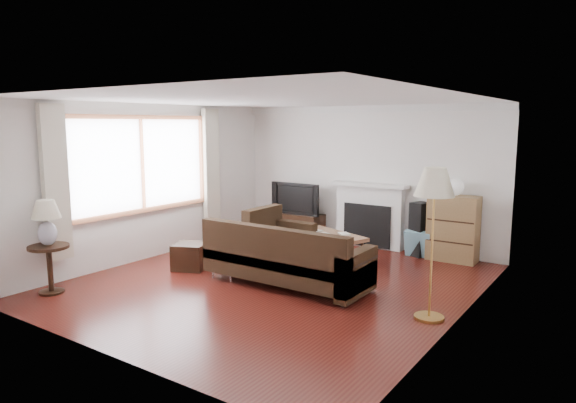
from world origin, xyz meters
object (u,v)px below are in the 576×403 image
Objects in this scene: sectional_sofa at (287,256)px; side_table at (50,269)px; coffee_table at (327,248)px; tv_stand at (298,226)px; bookshelf at (453,228)px; floor_lamp at (432,245)px.

sectional_sofa reaches higher than side_table.
coffee_table is at bearing 55.85° from side_table.
tv_stand is 0.79× the size of coffee_table.
tv_stand is at bearing 120.08° from sectional_sofa.
sectional_sofa is 3.91× the size of side_table.
bookshelf is at bearing 59.57° from sectional_sofa.
bookshelf is 0.43× the size of sectional_sofa.
tv_stand is at bearing 143.14° from floor_lamp.
side_table is (-2.34, -2.02, -0.08)m from sectional_sofa.
sectional_sofa is at bearing 176.94° from floor_lamp.
floor_lamp is (0.55, -2.64, 0.33)m from bookshelf.
floor_lamp is at bearing -78.32° from bookshelf.
side_table is (-2.23, -3.29, 0.08)m from coffee_table.
bookshelf is at bearing 101.68° from floor_lamp.
side_table reaches higher than tv_stand.
bookshelf reaches higher than coffee_table.
sectional_sofa reaches higher than tv_stand.
coffee_table is (1.35, -1.23, -0.00)m from tv_stand.
coffee_table is 3.98m from side_table.
sectional_sofa is 1.45× the size of floor_lamp.
floor_lamp reaches higher than coffee_table.
tv_stand is 2.95m from bookshelf.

